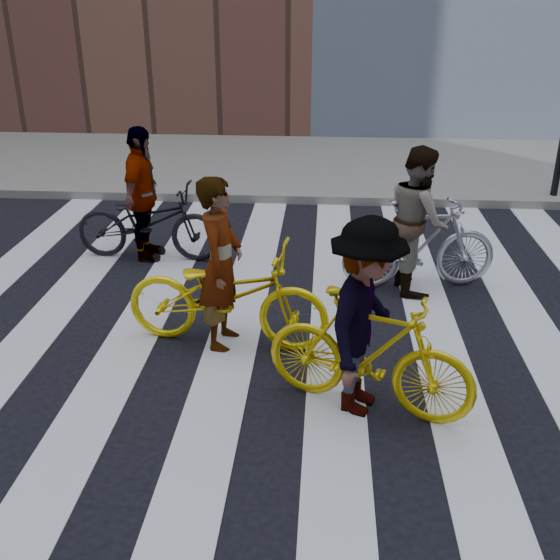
# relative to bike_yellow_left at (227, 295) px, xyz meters

# --- Properties ---
(ground) EXTENTS (100.00, 100.00, 0.00)m
(ground) POSITION_rel_bike_yellow_left_xyz_m (0.59, -0.08, -0.56)
(ground) COLOR black
(ground) RESTS_ON ground
(sidewalk_far) EXTENTS (100.00, 5.00, 0.15)m
(sidewalk_far) POSITION_rel_bike_yellow_left_xyz_m (0.59, 7.42, -0.49)
(sidewalk_far) COLOR gray
(sidewalk_far) RESTS_ON ground
(zebra_crosswalk) EXTENTS (8.25, 10.00, 0.01)m
(zebra_crosswalk) POSITION_rel_bike_yellow_left_xyz_m (0.59, -0.08, -0.56)
(zebra_crosswalk) COLOR silver
(zebra_crosswalk) RESTS_ON ground
(bike_yellow_left) EXTENTS (2.22, 1.01, 1.13)m
(bike_yellow_left) POSITION_rel_bike_yellow_left_xyz_m (0.00, 0.00, 0.00)
(bike_yellow_left) COLOR yellow
(bike_yellow_left) RESTS_ON ground
(bike_silver_mid) EXTENTS (1.99, 0.84, 1.16)m
(bike_silver_mid) POSITION_rel_bike_yellow_left_xyz_m (2.17, 1.59, 0.02)
(bike_silver_mid) COLOR #A5A5AE
(bike_silver_mid) RESTS_ON ground
(bike_yellow_right) EXTENTS (1.96, 1.14, 1.14)m
(bike_yellow_right) POSITION_rel_bike_yellow_left_xyz_m (1.41, -1.08, 0.00)
(bike_yellow_right) COLOR yellow
(bike_yellow_right) RESTS_ON ground
(bike_dark_rear) EXTENTS (2.06, 0.80, 1.06)m
(bike_dark_rear) POSITION_rel_bike_yellow_left_xyz_m (-1.43, 2.31, -0.03)
(bike_dark_rear) COLOR black
(bike_dark_rear) RESTS_ON ground
(rider_left) EXTENTS (0.52, 0.72, 1.83)m
(rider_left) POSITION_rel_bike_yellow_left_xyz_m (-0.05, 0.00, 0.35)
(rider_left) COLOR slate
(rider_left) RESTS_ON ground
(rider_mid) EXTENTS (0.81, 0.97, 1.81)m
(rider_mid) POSITION_rel_bike_yellow_left_xyz_m (2.12, 1.59, 0.34)
(rider_mid) COLOR slate
(rider_mid) RESTS_ON ground
(rider_right) EXTENTS (1.03, 1.33, 1.81)m
(rider_right) POSITION_rel_bike_yellow_left_xyz_m (1.36, -1.08, 0.34)
(rider_right) COLOR slate
(rider_right) RESTS_ON ground
(rider_rear) EXTENTS (0.50, 1.10, 1.84)m
(rider_rear) POSITION_rel_bike_yellow_left_xyz_m (-1.48, 2.31, 0.36)
(rider_rear) COLOR slate
(rider_rear) RESTS_ON ground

